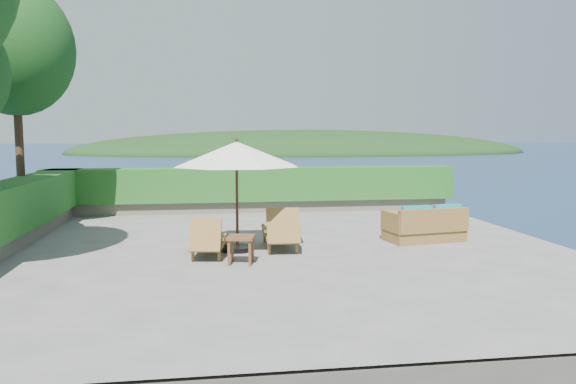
{
  "coord_description": "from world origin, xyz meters",
  "views": [
    {
      "loc": [
        -1.5,
        -11.39,
        2.39
      ],
      "look_at": [
        0.3,
        0.8,
        1.1
      ],
      "focal_mm": 35.0,
      "sensor_mm": 36.0,
      "label": 1
    }
  ],
  "objects": [
    {
      "name": "planter_wall_far",
      "position": [
        0.0,
        5.6,
        0.18
      ],
      "size": [
        12.0,
        0.6,
        0.36
      ],
      "primitive_type": "cube",
      "color": "#686153",
      "rests_on": "ground"
    },
    {
      "name": "ground",
      "position": [
        0.0,
        0.0,
        0.0
      ],
      "size": [
        12.0,
        12.0,
        0.0
      ],
      "primitive_type": "plane",
      "color": "gray",
      "rests_on": "ground"
    },
    {
      "name": "side_table",
      "position": [
        -0.88,
        -1.23,
        0.43
      ],
      "size": [
        0.58,
        0.58,
        0.52
      ],
      "rotation": [
        0.0,
        0.0,
        -0.21
      ],
      "color": "brown",
      "rests_on": "ground"
    },
    {
      "name": "lounge_right",
      "position": [
        0.02,
        -0.07,
        0.38
      ],
      "size": [
        0.76,
        1.61,
        0.92
      ],
      "rotation": [
        0.0,
        0.0,
        -0.03
      ],
      "color": "olive",
      "rests_on": "ground"
    },
    {
      "name": "hedge_far",
      "position": [
        0.0,
        5.6,
        0.85
      ],
      "size": [
        12.4,
        0.9,
        1.0
      ],
      "primitive_type": "cube",
      "color": "#164D19",
      "rests_on": "planter_wall_far"
    },
    {
      "name": "foundation",
      "position": [
        0.0,
        0.0,
        -1.55
      ],
      "size": [
        12.0,
        12.0,
        3.0
      ],
      "primitive_type": "cube",
      "color": "#5A5247",
      "rests_on": "ocean"
    },
    {
      "name": "lounge_left",
      "position": [
        -1.45,
        -0.54,
        0.34
      ],
      "size": [
        0.79,
        1.49,
        0.82
      ],
      "rotation": [
        0.0,
        0.0,
        -0.15
      ],
      "color": "olive",
      "rests_on": "ground"
    },
    {
      "name": "offshore_island",
      "position": [
        25.0,
        140.0,
        -3.0
      ],
      "size": [
        126.0,
        57.6,
        12.6
      ],
      "primitive_type": "ellipsoid",
      "color": "black",
      "rests_on": "ocean"
    },
    {
      "name": "patio_umbrella",
      "position": [
        -0.88,
        -0.09,
        1.96
      ],
      "size": [
        3.27,
        3.27,
        2.32
      ],
      "rotation": [
        0.0,
        0.0,
        0.32
      ],
      "color": "black",
      "rests_on": "ground"
    },
    {
      "name": "tree_far",
      "position": [
        -6.0,
        3.2,
        4.4
      ],
      "size": [
        2.8,
        2.8,
        6.03
      ],
      "color": "#3F2C18",
      "rests_on": "ground"
    },
    {
      "name": "wicker_loveseat",
      "position": [
        3.31,
        0.33,
        0.33
      ],
      "size": [
        1.83,
        1.15,
        0.84
      ],
      "rotation": [
        0.0,
        0.0,
        0.16
      ],
      "color": "olive",
      "rests_on": "ground"
    }
  ]
}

